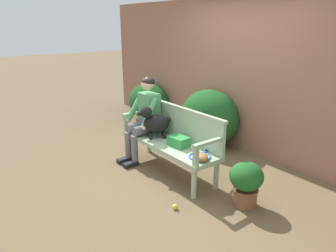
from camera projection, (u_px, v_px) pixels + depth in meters
The scene contains 15 objects.
ground_plane at pixel (168, 171), 4.71m from camera, with size 40.00×40.00×0.00m, color brown.
brick_garden_fence at pixel (247, 76), 5.28m from camera, with size 8.00×0.30×2.56m, color #936651.
hedge_bush_far_right at pixel (209, 118), 5.61m from camera, with size 1.16×0.91×1.01m, color #194C1E.
hedge_bush_mid_right at pixel (149, 102), 7.13m from camera, with size 1.10×0.83×0.83m, color #194C1E.
garden_bench at pixel (168, 146), 4.58m from camera, with size 1.76×0.52×0.47m.
bench_backrest at pixel (180, 123), 4.61m from camera, with size 1.80×0.06×0.50m.
bench_armrest_left_end at pixel (132, 117), 5.07m from camera, with size 0.06×0.52×0.28m.
bench_armrest_right_end at pixel (204, 148), 3.81m from camera, with size 0.06×0.52×0.28m.
person_seated at pixel (145, 116), 4.90m from camera, with size 0.56×0.66×1.34m.
dog_on_bench at pixel (154, 122), 4.66m from camera, with size 0.36×0.49×0.50m.
tennis_racket at pixel (201, 156), 4.07m from camera, with size 0.38×0.58×0.03m.
baseball_glove at pixel (202, 157), 3.95m from camera, with size 0.22×0.17×0.09m, color #9E6B2D.
sports_bag at pixel (179, 141), 4.40m from camera, with size 0.28×0.20×0.14m, color #2D8E42.
tennis_ball at pixel (175, 207), 3.73m from camera, with size 0.07×0.07×0.07m, color #CCDB33.
potted_plant at pixel (246, 182), 3.73m from camera, with size 0.40×0.40×0.56m.
Camera 1 is at (3.38, -2.59, 2.12)m, focal length 33.35 mm.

